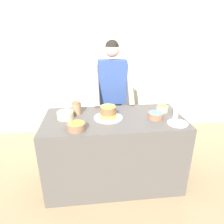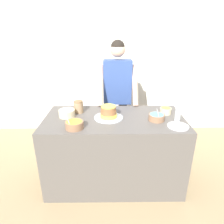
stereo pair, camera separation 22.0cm
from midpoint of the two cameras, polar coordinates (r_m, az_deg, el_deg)
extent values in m
plane|color=tan|center=(2.61, 3.43, -24.44)|extent=(14.00, 14.00, 0.00)
cube|color=silver|center=(3.82, 1.84, 13.27)|extent=(10.00, 0.05, 2.60)
cube|color=#5B5651|center=(2.63, 3.05, -10.89)|extent=(1.69, 0.83, 0.92)
cylinder|color=#2D2D38|center=(3.29, 1.71, -4.27)|extent=(0.12, 0.12, 0.86)
cylinder|color=#2D2D38|center=(3.30, 4.97, -4.24)|extent=(0.12, 0.12, 0.86)
cube|color=#334C8C|center=(3.03, 3.66, 8.54)|extent=(0.42, 0.23, 0.64)
cylinder|color=beige|center=(2.86, -1.05, 7.60)|extent=(0.07, 0.41, 0.54)
cylinder|color=beige|center=(2.89, 8.80, 7.54)|extent=(0.07, 0.41, 0.54)
sphere|color=beige|center=(2.96, 3.89, 17.33)|extent=(0.21, 0.21, 0.21)
sphere|color=black|center=(2.95, 3.91, 18.05)|extent=(0.20, 0.20, 0.20)
cylinder|color=silver|center=(2.40, 1.63, -1.63)|extent=(0.35, 0.35, 0.01)
cylinder|color=#F2DB4C|center=(2.39, 1.63, -1.03)|extent=(0.20, 0.20, 0.04)
cylinder|color=#9E663D|center=(2.37, 1.65, -0.04)|extent=(0.19, 0.19, 0.04)
cylinder|color=#9E663D|center=(2.36, 1.66, 0.96)|extent=(0.18, 0.18, 0.04)
cylinder|color=#F2DB4C|center=(2.35, 1.66, 1.59)|extent=(0.18, 0.18, 0.01)
cylinder|color=#936B4C|center=(2.16, -7.83, -3.74)|extent=(0.20, 0.20, 0.08)
cylinder|color=#EF9938|center=(2.14, -7.88, -2.92)|extent=(0.17, 0.17, 0.01)
cylinder|color=silver|center=(2.09, -9.28, -3.06)|extent=(0.09, 0.07, 0.17)
cylinder|color=#936B4C|center=(2.41, 15.19, -1.52)|extent=(0.19, 0.19, 0.07)
cylinder|color=#60B7E0|center=(2.40, 15.26, -0.85)|extent=(0.16, 0.16, 0.01)
cylinder|color=silver|center=(2.33, 15.81, -0.96)|extent=(0.06, 0.01, 0.16)
cylinder|color=beige|center=(2.64, 17.43, 0.31)|extent=(0.14, 0.14, 0.08)
cylinder|color=olive|center=(2.62, 17.51, 0.96)|extent=(0.12, 0.12, 0.01)
cylinder|color=silver|center=(2.66, 17.90, 1.63)|extent=(0.07, 0.05, 0.16)
cylinder|color=beige|center=(2.47, -10.30, -0.38)|extent=(0.20, 0.20, 0.09)
cylinder|color=white|center=(2.45, -10.36, 0.42)|extent=(0.17, 0.17, 0.01)
cylinder|color=silver|center=(2.39, -10.19, -0.37)|extent=(0.08, 0.03, 0.13)
cylinder|color=silver|center=(2.46, 20.75, -0.76)|extent=(0.06, 0.06, 0.15)
cylinder|color=silver|center=(2.34, 20.97, -3.88)|extent=(0.23, 0.23, 0.01)
cylinder|color=#9E7F5B|center=(2.56, -7.10, 1.26)|extent=(0.12, 0.12, 0.14)
cylinder|color=olive|center=(2.53, -7.18, 2.89)|extent=(0.11, 0.11, 0.02)
camera|label=1|loc=(0.11, -87.30, 1.11)|focal=32.00mm
camera|label=2|loc=(0.11, 92.70, -1.11)|focal=32.00mm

